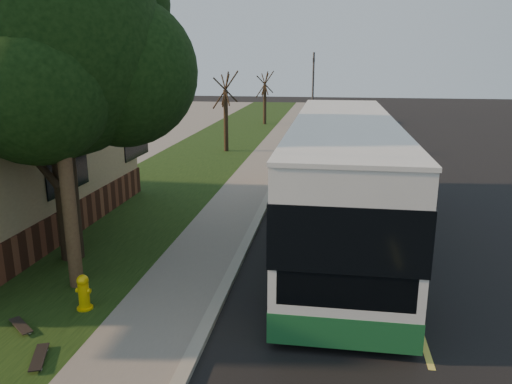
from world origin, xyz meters
TOP-DOWN VIEW (x-y plane):
  - ground at (0.00, 0.00)m, footprint 120.00×120.00m
  - road at (4.00, 10.00)m, footprint 8.00×80.00m
  - curb at (0.00, 10.00)m, footprint 0.25×80.00m
  - sidewalk at (-1.00, 10.00)m, footprint 2.00×80.00m
  - grass_verge at (-4.50, 10.00)m, footprint 5.00×80.00m
  - fire_hydrant at (-2.60, 0.00)m, footprint 0.32×0.32m
  - utility_pole at (-3.31, 0.99)m, footprint 2.86×3.21m
  - leafy_tree at (-4.17, 2.65)m, footprint 6.30×6.00m
  - bare_tree_near at (-3.50, 18.00)m, footprint 1.38×1.21m
  - bare_tree_far at (-3.00, 30.00)m, footprint 1.38×1.21m
  - traffic_signal at (0.50, 34.00)m, footprint 0.18×0.22m
  - transit_bus at (2.54, 5.36)m, footprint 2.89×12.55m
  - skateboard_main at (-2.50, -1.80)m, footprint 0.49×0.83m
  - skateboard_spare at (-3.42, -0.90)m, footprint 0.72×0.63m
  - dumpster at (-7.98, 8.32)m, footprint 1.73×1.50m
  - distant_car at (3.41, 31.97)m, footprint 2.13×4.82m

SIDE VIEW (x-z plane):
  - ground at x=0.00m, z-range 0.00..0.00m
  - road at x=4.00m, z-range 0.00..0.01m
  - grass_verge at x=-4.50m, z-range 0.00..0.07m
  - sidewalk at x=-1.00m, z-range 0.00..0.08m
  - curb at x=0.00m, z-range 0.00..0.12m
  - skateboard_spare at x=-3.42m, z-range 0.09..0.16m
  - skateboard_main at x=-2.50m, z-range 0.09..0.17m
  - fire_hydrant at x=-2.60m, z-range 0.06..0.80m
  - dumpster at x=-7.98m, z-range 0.04..1.36m
  - distant_car at x=3.41m, z-range 0.00..1.61m
  - transit_bus at x=2.54m, z-range 0.11..3.50m
  - bare_tree_far at x=-3.00m, z-range -0.01..4.02m
  - bare_tree_near at x=-3.50m, z-range 0.00..4.30m
  - traffic_signal at x=0.50m, z-range 0.41..5.91m
  - utility_pole at x=-3.31m, z-range 0.10..9.17m
  - leafy_tree at x=-4.17m, z-range 1.27..9.07m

